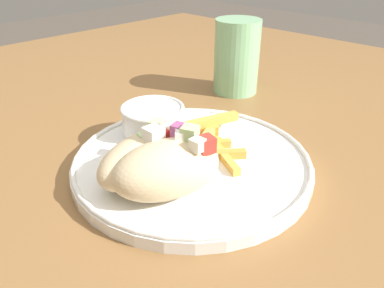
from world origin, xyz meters
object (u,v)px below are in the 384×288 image
(plate, at_px, (192,162))
(fries_pile, at_px, (205,141))
(pita_sandwich_far, at_px, (142,157))
(pita_sandwich_near, at_px, (168,167))
(water_glass, at_px, (236,60))
(sauce_ramekin, at_px, (153,119))

(plate, distance_m, fries_pile, 0.03)
(pita_sandwich_far, bearing_deg, fries_pile, -15.68)
(pita_sandwich_near, bearing_deg, pita_sandwich_far, 109.40)
(fries_pile, height_order, water_glass, water_glass)
(pita_sandwich_near, distance_m, water_glass, 0.34)
(plate, relative_size, fries_pile, 2.36)
(pita_sandwich_near, bearing_deg, fries_pile, 35.86)
(pita_sandwich_far, height_order, fries_pile, pita_sandwich_far)
(plate, xyz_separation_m, fries_pile, (0.03, 0.00, 0.02))
(pita_sandwich_near, height_order, fries_pile, pita_sandwich_near)
(plate, height_order, pita_sandwich_near, pita_sandwich_near)
(pita_sandwich_far, bearing_deg, water_glass, 9.28)
(plate, bearing_deg, water_glass, 27.20)
(plate, bearing_deg, sauce_ramekin, 82.80)
(pita_sandwich_near, xyz_separation_m, water_glass, (0.30, 0.15, 0.01))
(plate, relative_size, pita_sandwich_near, 2.15)
(pita_sandwich_near, distance_m, pita_sandwich_far, 0.04)
(pita_sandwich_far, relative_size, sauce_ramekin, 1.50)
(pita_sandwich_near, distance_m, fries_pile, 0.10)
(fries_pile, bearing_deg, sauce_ramekin, 102.76)
(plate, relative_size, water_glass, 2.24)
(pita_sandwich_near, bearing_deg, sauce_ramekin, 72.77)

